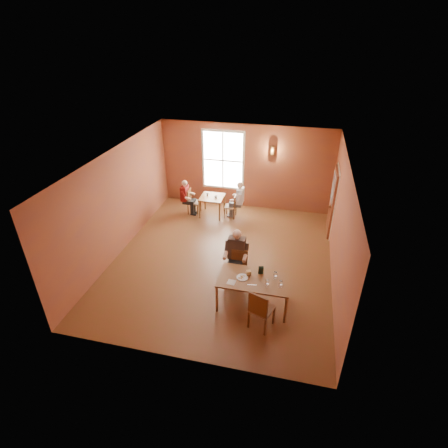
% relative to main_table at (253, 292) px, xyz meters
% --- Properties ---
extents(ground, '(6.00, 7.00, 0.01)m').
position_rel_main_table_xyz_m(ground, '(-1.14, 1.62, -0.38)').
color(ground, brown).
rests_on(ground, ground).
extents(wall_back, '(6.00, 0.04, 3.00)m').
position_rel_main_table_xyz_m(wall_back, '(-1.14, 5.12, 1.12)').
color(wall_back, brown).
rests_on(wall_back, ground).
extents(wall_front, '(6.00, 0.04, 3.00)m').
position_rel_main_table_xyz_m(wall_front, '(-1.14, -1.88, 1.12)').
color(wall_front, brown).
rests_on(wall_front, ground).
extents(wall_left, '(0.04, 7.00, 3.00)m').
position_rel_main_table_xyz_m(wall_left, '(-4.14, 1.62, 1.12)').
color(wall_left, brown).
rests_on(wall_left, ground).
extents(wall_right, '(0.04, 7.00, 3.00)m').
position_rel_main_table_xyz_m(wall_right, '(1.86, 1.62, 1.12)').
color(wall_right, brown).
rests_on(wall_right, ground).
extents(ceiling, '(6.00, 7.00, 0.04)m').
position_rel_main_table_xyz_m(ceiling, '(-1.14, 1.62, 2.62)').
color(ceiling, white).
rests_on(ceiling, wall_back).
extents(window, '(1.36, 0.10, 1.96)m').
position_rel_main_table_xyz_m(window, '(-1.94, 5.07, 1.32)').
color(window, white).
rests_on(window, wall_back).
extents(door, '(0.12, 1.04, 2.10)m').
position_rel_main_table_xyz_m(door, '(1.80, 3.92, 0.67)').
color(door, maroon).
rests_on(door, ground).
extents(wall_sconce, '(0.16, 0.16, 0.28)m').
position_rel_main_table_xyz_m(wall_sconce, '(-0.24, 5.02, 1.82)').
color(wall_sconce, brown).
rests_on(wall_sconce, wall_back).
extents(main_table, '(1.64, 0.92, 0.77)m').
position_rel_main_table_xyz_m(main_table, '(0.00, 0.00, 0.00)').
color(main_table, brown).
rests_on(main_table, ground).
extents(chair_diner_main, '(0.41, 0.41, 0.93)m').
position_rel_main_table_xyz_m(chair_diner_main, '(-0.50, 0.65, 0.08)').
color(chair_diner_main, '#462315').
rests_on(chair_diner_main, ground).
extents(diner_main, '(0.56, 0.56, 1.40)m').
position_rel_main_table_xyz_m(diner_main, '(-0.50, 0.62, 0.32)').
color(diner_main, black).
rests_on(diner_main, ground).
extents(chair_empty, '(0.58, 0.58, 1.01)m').
position_rel_main_table_xyz_m(chair_empty, '(0.28, -0.63, 0.12)').
color(chair_empty, '#4C3017').
rests_on(chair_empty, ground).
extents(plate_food, '(0.36, 0.36, 0.04)m').
position_rel_main_table_xyz_m(plate_food, '(-0.27, -0.03, 0.40)').
color(plate_food, white).
rests_on(plate_food, main_table).
extents(sandwich, '(0.12, 0.12, 0.12)m').
position_rel_main_table_xyz_m(sandwich, '(-0.14, 0.08, 0.44)').
color(sandwich, tan).
rests_on(sandwich, main_table).
extents(goblet_a, '(0.10, 0.10, 0.20)m').
position_rel_main_table_xyz_m(goblet_a, '(0.47, 0.11, 0.49)').
color(goblet_a, white).
rests_on(goblet_a, main_table).
extents(goblet_b, '(0.10, 0.10, 0.19)m').
position_rel_main_table_xyz_m(goblet_b, '(0.61, -0.16, 0.48)').
color(goblet_b, white).
rests_on(goblet_b, main_table).
extents(goblet_c, '(0.09, 0.09, 0.19)m').
position_rel_main_table_xyz_m(goblet_c, '(0.32, -0.20, 0.48)').
color(goblet_c, white).
rests_on(goblet_c, main_table).
extents(menu_stand, '(0.13, 0.09, 0.20)m').
position_rel_main_table_xyz_m(menu_stand, '(0.12, 0.22, 0.48)').
color(menu_stand, black).
rests_on(menu_stand, main_table).
extents(knife, '(0.21, 0.04, 0.00)m').
position_rel_main_table_xyz_m(knife, '(-0.02, -0.23, 0.39)').
color(knife, silver).
rests_on(knife, main_table).
extents(napkin, '(0.20, 0.20, 0.01)m').
position_rel_main_table_xyz_m(napkin, '(-0.48, -0.24, 0.39)').
color(napkin, white).
rests_on(napkin, main_table).
extents(second_table, '(0.79, 0.79, 0.69)m').
position_rel_main_table_xyz_m(second_table, '(-2.11, 4.16, -0.04)').
color(second_table, brown).
rests_on(second_table, ground).
extents(chair_diner_white, '(0.36, 0.36, 0.82)m').
position_rel_main_table_xyz_m(chair_diner_white, '(-1.46, 4.16, 0.03)').
color(chair_diner_white, brown).
rests_on(chair_diner_white, ground).
extents(diner_white, '(0.50, 0.50, 1.24)m').
position_rel_main_table_xyz_m(diner_white, '(-1.43, 4.16, 0.24)').
color(diner_white, white).
rests_on(diner_white, ground).
extents(chair_diner_maroon, '(0.39, 0.39, 0.88)m').
position_rel_main_table_xyz_m(chair_diner_maroon, '(-2.76, 4.16, 0.06)').
color(chair_diner_maroon, '#402616').
rests_on(chair_diner_maroon, ground).
extents(diner_maroon, '(0.48, 0.48, 1.20)m').
position_rel_main_table_xyz_m(diner_maroon, '(-2.79, 4.16, 0.21)').
color(diner_maroon, maroon).
rests_on(diner_maroon, ground).
extents(cup_a, '(0.12, 0.12, 0.08)m').
position_rel_main_table_xyz_m(cup_a, '(-1.95, 4.09, 0.35)').
color(cup_a, white).
rests_on(cup_a, second_table).
extents(cup_b, '(0.11, 0.11, 0.08)m').
position_rel_main_table_xyz_m(cup_b, '(-2.30, 4.25, 0.35)').
color(cup_b, white).
rests_on(cup_b, second_table).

